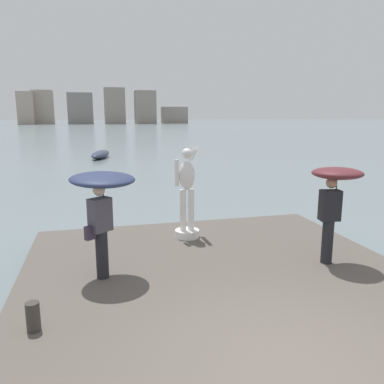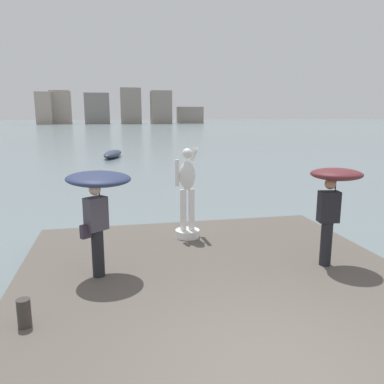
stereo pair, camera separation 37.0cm
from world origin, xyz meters
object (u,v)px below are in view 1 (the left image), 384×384
object	(u,v)px
statue_white_figure	(187,199)
boat_mid	(101,154)
mooring_bollard	(33,317)
onlooker_left	(102,193)
onlooker_right	(335,189)

from	to	relation	value
statue_white_figure	boat_mid	bearing A→B (deg)	94.32
boat_mid	mooring_bollard	bearing A→B (deg)	-93.08
onlooker_left	boat_mid	bearing A→B (deg)	89.17
onlooker_left	onlooker_right	size ratio (longest dim) A/B	1.00
onlooker_right	mooring_bollard	world-z (taller)	onlooker_right
mooring_bollard	boat_mid	world-z (taller)	mooring_bollard
mooring_bollard	boat_mid	bearing A→B (deg)	86.92
statue_white_figure	mooring_bollard	bearing A→B (deg)	-130.84
mooring_bollard	onlooker_left	bearing A→B (deg)	58.17
onlooker_right	boat_mid	world-z (taller)	onlooker_right
onlooker_left	statue_white_figure	bearing A→B (deg)	42.76
onlooker_left	boat_mid	size ratio (longest dim) A/B	0.48
mooring_bollard	boat_mid	distance (m)	25.24
onlooker_left	mooring_bollard	distance (m)	2.35
onlooker_left	mooring_bollard	bearing A→B (deg)	-121.83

